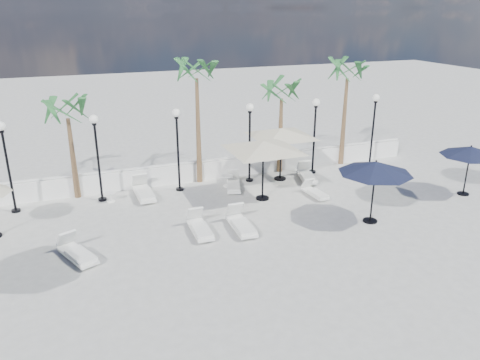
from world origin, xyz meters
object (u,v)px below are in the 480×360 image
object	(u,v)px
lounger_1	(77,253)
parasol_navy_right	(471,151)
parasol_navy_mid	(376,168)
lounger_3	(200,227)
parasol_cream_sq_a	(263,141)
lounger_5	(233,184)
lounger_6	(241,224)
lounger_2	(144,192)
lounger_7	(307,176)
parasol_cream_sq_b	(282,128)
lounger_4	(315,192)

from	to	relation	value
lounger_1	parasol_navy_right	xyz separation A→B (m)	(16.77, -0.05, 1.80)
parasol_navy_mid	lounger_3	bearing A→B (deg)	168.20
lounger_3	parasol_cream_sq_a	bearing A→B (deg)	34.24
lounger_5	parasol_navy_right	xyz separation A→B (m)	(9.59, -4.35, 1.81)
lounger_5	lounger_6	world-z (taller)	lounger_6
lounger_3	lounger_6	distance (m)	1.58
lounger_2	lounger_7	xyz separation A→B (m)	(7.90, -0.63, -0.02)
lounger_2	parasol_cream_sq_a	size ratio (longest dim) A/B	0.37
lounger_2	parasol_cream_sq_b	world-z (taller)	parasol_cream_sq_b
lounger_4	parasol_cream_sq_a	bearing A→B (deg)	162.03
lounger_6	parasol_navy_mid	world-z (taller)	parasol_navy_mid
lounger_3	parasol_navy_mid	bearing A→B (deg)	-10.46
lounger_1	lounger_4	size ratio (longest dim) A/B	1.23
parasol_navy_right	lounger_1	bearing A→B (deg)	179.85
lounger_3	lounger_5	bearing A→B (deg)	56.20
lounger_7	parasol_cream_sq_b	world-z (taller)	parasol_cream_sq_b
lounger_3	parasol_navy_mid	xyz separation A→B (m)	(6.64, -1.39, 2.02)
lounger_6	parasol_cream_sq_a	bearing A→B (deg)	54.04
lounger_3	lounger_6	bearing A→B (deg)	-8.45
lounger_1	lounger_2	xyz separation A→B (m)	(3.06, 4.75, 0.03)
lounger_4	lounger_2	bearing A→B (deg)	155.43
parasol_cream_sq_a	parasol_cream_sq_b	xyz separation A→B (m)	(1.82, 2.04, -0.07)
lounger_7	parasol_navy_right	distance (m)	7.37
parasol_cream_sq_a	parasol_cream_sq_b	distance (m)	2.73
parasol_navy_mid	lounger_5	bearing A→B (deg)	126.22
parasol_cream_sq_a	lounger_7	bearing A→B (deg)	25.56
lounger_7	parasol_navy_mid	xyz separation A→B (m)	(0.11, -5.11, 2.01)
lounger_6	parasol_navy_right	bearing A→B (deg)	0.95
lounger_6	parasol_navy_right	xyz separation A→B (m)	(10.79, -0.17, 1.79)
lounger_4	lounger_3	bearing A→B (deg)	-168.30
lounger_4	lounger_6	distance (m)	4.78
lounger_7	lounger_6	bearing A→B (deg)	-126.14
lounger_1	lounger_6	world-z (taller)	lounger_6
lounger_1	parasol_cream_sq_b	size ratio (longest dim) A/B	0.36
lounger_4	parasol_cream_sq_b	world-z (taller)	parasol_cream_sq_b
lounger_6	lounger_7	world-z (taller)	lounger_6
lounger_7	parasol_navy_mid	distance (m)	5.49
lounger_3	lounger_5	distance (m)	4.79
lounger_4	lounger_6	world-z (taller)	lounger_6
lounger_3	parasol_navy_right	world-z (taller)	parasol_navy_right
parasol_navy_right	lounger_7	bearing A→B (deg)	144.41
lounger_1	lounger_5	world-z (taller)	lounger_1
lounger_2	parasol_cream_sq_b	distance (m)	7.12
lounger_6	parasol_cream_sq_b	size ratio (longest dim) A/B	0.37
lounger_5	parasol_cream_sq_a	bearing A→B (deg)	-46.00
lounger_5	parasol_navy_right	world-z (taller)	parasol_navy_right
lounger_3	lounger_5	world-z (taller)	lounger_3
parasol_navy_mid	lounger_7	bearing A→B (deg)	91.19
lounger_2	lounger_4	distance (m)	7.71
lounger_4	parasol_navy_right	bearing A→B (deg)	-23.48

